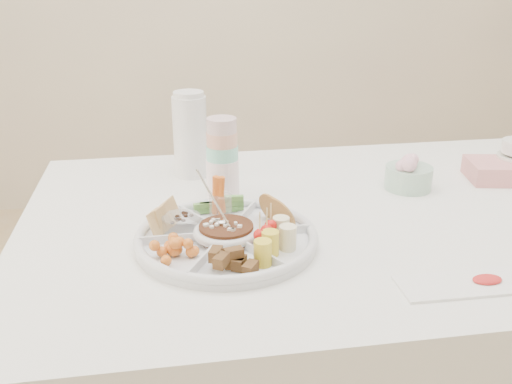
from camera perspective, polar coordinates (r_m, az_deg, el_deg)
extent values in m
cube|color=white|center=(1.58, 7.85, -14.61)|extent=(1.52, 1.02, 0.76)
cylinder|color=white|center=(1.21, -2.99, -4.33)|extent=(0.38, 0.38, 0.04)
cylinder|color=black|center=(1.20, -2.99, -4.01)|extent=(0.12, 0.12, 0.04)
cylinder|color=#E0F4D1|center=(1.42, -3.40, 3.76)|extent=(0.10, 0.10, 0.23)
cylinder|color=white|center=(1.59, -6.61, 5.83)|extent=(0.12, 0.12, 0.24)
cylinder|color=#AFE0CC|center=(1.55, 15.05, 1.93)|extent=(0.15, 0.15, 0.09)
cube|color=pink|center=(1.70, 22.99, 1.97)|extent=(0.18, 0.16, 0.05)
cube|color=white|center=(1.14, 20.77, -8.57)|extent=(0.28, 0.10, 0.01)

